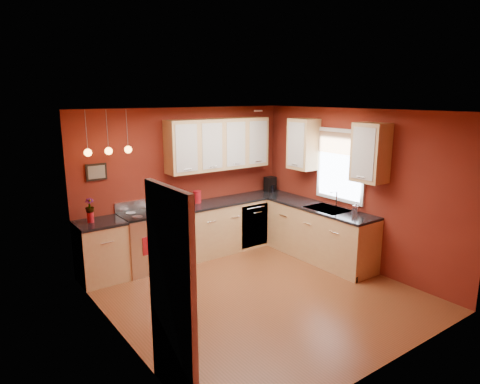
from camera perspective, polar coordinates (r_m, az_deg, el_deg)
floor at (r=6.35m, az=2.49°, el=-13.41°), size 4.20×4.20×0.00m
ceiling at (r=5.70m, az=2.75°, el=10.74°), size 4.00×4.20×0.02m
wall_back at (r=7.60m, az=-7.30°, el=1.29°), size 4.00×0.02×2.60m
wall_front at (r=4.52m, az=19.58°, el=-7.39°), size 4.00×0.02×2.60m
wall_left at (r=4.95m, az=-15.90°, el=-5.40°), size 0.02×4.20×2.60m
wall_right at (r=7.28m, az=15.03°, el=0.44°), size 0.02×4.20×2.60m
base_cabinets_back_left at (r=6.94m, az=-17.98°, el=-7.67°), size 0.70×0.60×0.90m
base_cabinets_back_right at (r=7.94m, az=-1.44°, el=-4.45°), size 2.54×0.60×0.90m
base_cabinets_right at (r=7.56m, az=10.56°, el=-5.55°), size 0.60×2.10×0.90m
counter_back_left at (r=6.80m, az=-18.25°, el=-3.95°), size 0.70×0.62×0.04m
counter_back_right at (r=7.81m, az=-1.46°, el=-1.16°), size 2.54×0.62×0.04m
counter_right at (r=7.43m, az=10.71°, el=-2.11°), size 0.62×2.10×0.04m
gas_range at (r=7.17m, az=-12.43°, el=-6.41°), size 0.76×0.64×1.11m
dishwasher_front at (r=7.92m, az=1.97°, el=-4.49°), size 0.60×0.02×0.80m
sink at (r=7.34m, az=11.57°, el=-2.38°), size 0.50×0.70×0.33m
window at (r=7.38m, az=13.27°, el=3.77°), size 0.06×1.02×1.22m
door_left_wall at (r=4.03m, az=-9.09°, el=-13.55°), size 0.12×0.82×2.05m
upper_cabinets_back at (r=7.66m, az=-2.84°, el=6.39°), size 2.00×0.35×0.90m
upper_cabinets_right at (r=7.25m, az=12.45°, el=5.74°), size 0.35×1.95×0.90m
wall_picture at (r=6.93m, az=-18.61°, el=2.54°), size 0.32×0.03×0.26m
pendant_lights at (r=6.59m, az=-17.12°, el=5.31°), size 0.71×0.11×0.66m
red_canister at (r=7.57m, az=-5.73°, el=-0.65°), size 0.15×0.15×0.22m
red_vase at (r=6.78m, az=-19.32°, el=-3.20°), size 0.10×0.10×0.16m
flowers at (r=6.74m, az=-19.43°, el=-1.77°), size 0.16×0.16×0.23m
coffee_maker at (r=8.47m, az=4.07°, el=0.98°), size 0.20×0.20×0.29m
soap_pump at (r=7.13m, az=15.18°, el=-2.00°), size 0.11×0.12×0.20m
dish_towel at (r=6.84m, az=-12.01°, el=-7.00°), size 0.21×0.01×0.29m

